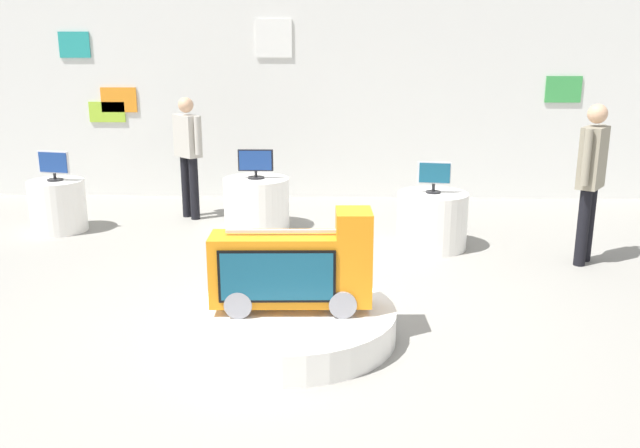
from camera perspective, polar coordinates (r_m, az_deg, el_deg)
The scene contains 12 objects.
ground_plane at distance 5.65m, azimuth -2.33°, elevation -8.23°, with size 30.00×30.00×0.00m, color gray.
back_wall_display at distance 10.04m, azimuth -0.41°, elevation 10.79°, with size 10.48×0.13×2.98m.
main_display_pedestal at distance 5.27m, azimuth -2.48°, elevation -8.58°, with size 1.65×1.65×0.24m, color white.
novelty_firetruck_tv at distance 5.10m, azimuth -2.25°, elevation -3.96°, with size 1.25×0.45×0.80m.
display_pedestal_left_rear at distance 8.86m, azimuth -21.78°, elevation 1.47°, with size 0.68×0.68×0.65m, color white.
tv_on_left_rear at distance 8.76m, azimuth -22.12°, elevation 4.81°, with size 0.42×0.19×0.37m.
display_pedestal_center_rear at distance 7.63m, azimuth 9.68°, elevation 0.31°, with size 0.80×0.80×0.65m, color white.
tv_on_center_rear at distance 7.52m, azimuth 9.86°, elevation 4.19°, with size 0.37×0.17×0.36m.
display_pedestal_right_rear at distance 8.40m, azimuth -5.51°, elevation 1.80°, with size 0.83×0.83×0.65m, color white.
tv_on_right_rear at distance 8.29m, azimuth -5.61°, elevation 5.30°, with size 0.44×0.21×0.37m.
shopper_browsing_near_truck at distance 8.93m, azimuth -11.38°, elevation 6.43°, with size 0.43×0.41×1.62m.
shopper_browsing_rear at distance 7.39m, azimuth 22.47°, elevation 4.17°, with size 0.38×0.47×1.69m.
Camera 1 is at (0.41, -5.18, 2.22)m, focal length 36.89 mm.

